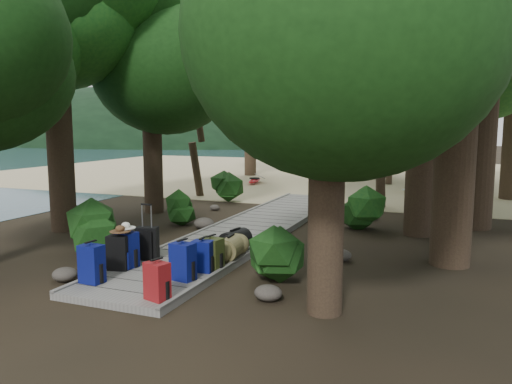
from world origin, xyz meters
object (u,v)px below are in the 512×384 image
at_px(backpack_left_b, 119,251).
at_px(sun_lounger, 414,186).
at_px(suitcase_on_boardwalk, 148,243).
at_px(duffel_right_khaki, 231,248).
at_px(backpack_right_a, 157,279).
at_px(backpack_left_a, 92,262).
at_px(backpack_left_c, 127,247).
at_px(lone_suitcase_on_sand, 328,185).
at_px(kayak, 255,180).
at_px(backpack_right_d, 211,252).
at_px(backpack_right_c, 203,254).
at_px(backpack_right_b, 183,259).
at_px(duffel_right_black, 235,240).

distance_m(backpack_left_b, sun_lounger, 13.93).
bearing_deg(suitcase_on_boardwalk, duffel_right_khaki, 8.30).
bearing_deg(backpack_right_a, backpack_left_a, -174.58).
distance_m(backpack_left_c, sun_lounger, 13.73).
bearing_deg(backpack_right_a, lone_suitcase_on_sand, 108.66).
relative_size(backpack_left_b, lone_suitcase_on_sand, 0.94).
xyz_separation_m(backpack_left_c, sun_lounger, (4.07, 13.11, -0.19)).
xyz_separation_m(suitcase_on_boardwalk, kayak, (-3.07, 13.23, -0.25)).
bearing_deg(lone_suitcase_on_sand, backpack_right_d, -70.82).
relative_size(backpack_left_b, duffel_right_khaki, 1.06).
xyz_separation_m(backpack_left_b, backpack_right_a, (1.50, -1.09, -0.03)).
relative_size(backpack_left_a, backpack_right_c, 1.15).
height_order(backpack_right_c, backpack_right_d, same).
bearing_deg(backpack_right_b, kayak, 116.78).
bearing_deg(duffel_right_black, lone_suitcase_on_sand, 102.21).
xyz_separation_m(backpack_left_a, backpack_left_c, (-0.03, 0.99, 0.01)).
relative_size(backpack_left_c, suitcase_on_boardwalk, 1.13).
bearing_deg(duffel_right_khaki, backpack_right_d, -100.06).
distance_m(backpack_right_a, backpack_right_d, 1.77).
bearing_deg(duffel_right_khaki, backpack_right_b, -102.46).
relative_size(backpack_left_c, backpack_right_c, 1.17).
height_order(backpack_left_a, duffel_right_black, backpack_left_a).
relative_size(backpack_left_b, sun_lounger, 0.42).
xyz_separation_m(duffel_right_khaki, sun_lounger, (2.53, 11.89, -0.05)).
xyz_separation_m(backpack_right_c, duffel_right_khaki, (0.11, 0.97, -0.09)).
bearing_deg(sun_lounger, backpack_left_a, -89.07).
bearing_deg(backpack_right_c, lone_suitcase_on_sand, 87.43).
relative_size(backpack_right_c, lone_suitcase_on_sand, 0.84).
height_order(backpack_right_a, suitcase_on_boardwalk, suitcase_on_boardwalk).
relative_size(backpack_right_a, backpack_right_d, 1.02).
bearing_deg(backpack_left_a, backpack_right_c, 45.86).
relative_size(backpack_left_c, backpack_right_d, 1.17).
relative_size(backpack_left_c, sun_lounger, 0.44).
bearing_deg(backpack_left_a, backpack_left_c, 96.12).
bearing_deg(backpack_left_b, duffel_right_khaki, 30.50).
height_order(backpack_left_b, backpack_right_a, backpack_left_b).
bearing_deg(backpack_left_c, suitcase_on_boardwalk, 93.94).
distance_m(backpack_left_a, backpack_right_c, 1.88).
bearing_deg(backpack_right_d, backpack_left_a, -125.16).
relative_size(backpack_right_d, sun_lounger, 0.37).
xyz_separation_m(suitcase_on_boardwalk, sun_lounger, (4.00, 12.55, -0.15)).
distance_m(backpack_right_d, lone_suitcase_on_sand, 10.89).
bearing_deg(backpack_left_a, duffel_right_black, 69.05).
distance_m(suitcase_on_boardwalk, sun_lounger, 13.17).
distance_m(backpack_left_c, backpack_right_c, 1.46).
bearing_deg(lone_suitcase_on_sand, backpack_left_a, -77.79).
bearing_deg(backpack_right_c, backpack_left_c, -174.61).
distance_m(backpack_right_a, duffel_right_black, 3.12).
bearing_deg(suitcase_on_boardwalk, backpack_right_a, -68.49).
bearing_deg(backpack_left_b, backpack_right_a, -47.55).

